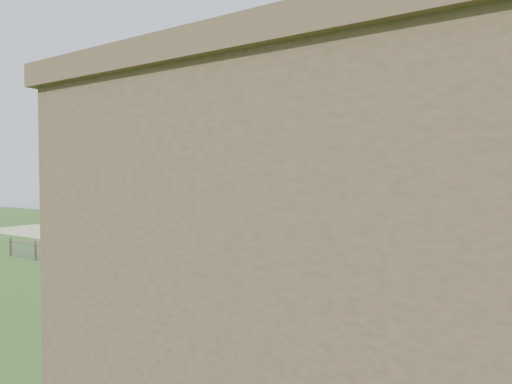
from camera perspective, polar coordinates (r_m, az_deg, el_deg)
ground at (r=17.65m, az=-17.41°, el=-16.13°), size 160.00×160.00×0.00m
sand_beach at (r=35.49m, az=11.55°, el=-6.89°), size 72.00×20.00×0.02m
ocean at (r=77.85m, az=23.74°, el=-2.19°), size 160.00×68.00×0.02m
chainlink_fence at (r=21.64m, az=-4.77°, el=-11.14°), size 36.20×0.20×1.25m
picnic_table at (r=19.80m, az=-2.14°, el=-12.94°), size 2.09×1.87×0.72m
octopus_kite at (r=31.35m, az=3.72°, el=15.69°), size 3.26×2.42×6.39m
kite_white at (r=37.03m, az=-1.91°, el=18.96°), size 1.89×1.87×2.56m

